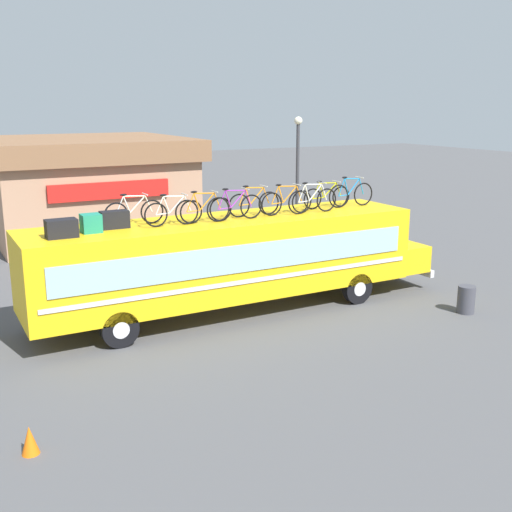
{
  "coord_description": "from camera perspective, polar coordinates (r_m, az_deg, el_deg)",
  "views": [
    {
      "loc": [
        -7.73,
        -15.96,
        6.05
      ],
      "look_at": [
        0.98,
        0.0,
        1.61
      ],
      "focal_mm": 43.96,
      "sensor_mm": 36.0,
      "label": 1
    }
  ],
  "objects": [
    {
      "name": "rooftop_bicycle_3",
      "position": [
        17.4,
        -4.78,
        4.26
      ],
      "size": [
        1.71,
        0.44,
        0.91
      ],
      "color": "black",
      "rests_on": "bus"
    },
    {
      "name": "rooftop_bicycle_6",
      "position": [
        18.7,
        2.82,
        4.97
      ],
      "size": [
        1.75,
        0.44,
        0.93
      ],
      "color": "black",
      "rests_on": "bus"
    },
    {
      "name": "trash_bin",
      "position": [
        19.57,
        18.58,
        -3.77
      ],
      "size": [
        0.51,
        0.51,
        0.82
      ],
      "primitive_type": "cylinder",
      "color": "#3F3F47",
      "rests_on": "ground"
    },
    {
      "name": "rooftop_bicycle_9",
      "position": [
        20.33,
        8.63,
        5.59
      ],
      "size": [
        1.72,
        0.44,
        0.98
      ],
      "color": "black",
      "rests_on": "bus"
    },
    {
      "name": "luggage_bag_1",
      "position": [
        16.16,
        -17.29,
        2.41
      ],
      "size": [
        0.76,
        0.45,
        0.46
      ],
      "primitive_type": "cube",
      "color": "black",
      "rests_on": "bus"
    },
    {
      "name": "ground_plane",
      "position": [
        18.74,
        -2.64,
        -5.13
      ],
      "size": [
        120.0,
        120.0,
        0.0
      ],
      "primitive_type": "plane",
      "color": "#4C4C4F"
    },
    {
      "name": "roadside_building",
      "position": [
        30.58,
        -15.31,
        6.22
      ],
      "size": [
        8.98,
        9.06,
        4.51
      ],
      "color": "tan",
      "rests_on": "ground"
    },
    {
      "name": "luggage_bag_2",
      "position": [
        16.61,
        -14.79,
        2.9
      ],
      "size": [
        0.49,
        0.47,
        0.48
      ],
      "primitive_type": "cube",
      "color": "#1E7F66",
      "rests_on": "bus"
    },
    {
      "name": "rooftop_bicycle_5",
      "position": [
        18.4,
        -0.19,
        4.84
      ],
      "size": [
        1.68,
        0.44,
        0.92
      ],
      "color": "black",
      "rests_on": "bus"
    },
    {
      "name": "rooftop_bicycle_4",
      "position": [
        17.74,
        -1.95,
        4.51
      ],
      "size": [
        1.75,
        0.44,
        0.93
      ],
      "color": "black",
      "rests_on": "bus"
    },
    {
      "name": "rooftop_bicycle_7",
      "position": [
        19.01,
        5.16,
        5.1
      ],
      "size": [
        1.73,
        0.44,
        0.95
      ],
      "color": "black",
      "rests_on": "bus"
    },
    {
      "name": "bus",
      "position": [
        18.36,
        -2.07,
        -0.06
      ],
      "size": [
        12.85,
        2.62,
        2.82
      ],
      "color": "yellow",
      "rests_on": "ground"
    },
    {
      "name": "rooftop_bicycle_1",
      "position": [
        17.33,
        -11.03,
        3.98
      ],
      "size": [
        1.67,
        0.44,
        0.88
      ],
      "color": "black",
      "rests_on": "bus"
    },
    {
      "name": "rooftop_bicycle_2",
      "position": [
        17.11,
        -7.51,
        3.99
      ],
      "size": [
        1.68,
        0.44,
        0.88
      ],
      "color": "black",
      "rests_on": "bus"
    },
    {
      "name": "traffic_cone",
      "position": [
        12.2,
        -19.9,
        -15.48
      ],
      "size": [
        0.31,
        0.31,
        0.53
      ],
      "primitive_type": "cone",
      "color": "orange",
      "rests_on": "ground"
    },
    {
      "name": "street_lamp",
      "position": [
        26.33,
        3.8,
        7.84
      ],
      "size": [
        0.34,
        0.34,
        5.53
      ],
      "color": "#38383D",
      "rests_on": "ground"
    },
    {
      "name": "luggage_bag_3",
      "position": [
        17.01,
        -12.75,
        3.25
      ],
      "size": [
        0.74,
        0.37,
        0.47
      ],
      "primitive_type": "cube",
      "color": "black",
      "rests_on": "bus"
    },
    {
      "name": "rooftop_bicycle_8",
      "position": [
        19.96,
        6.46,
        5.4
      ],
      "size": [
        1.75,
        0.44,
        0.88
      ],
      "color": "black",
      "rests_on": "bus"
    }
  ]
}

